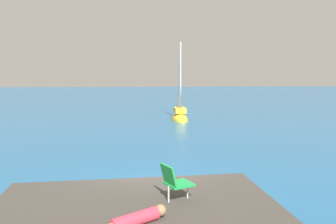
% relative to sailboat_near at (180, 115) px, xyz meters
% --- Properties ---
extents(ground_plane, '(160.00, 160.00, 0.00)m').
position_rel_sailboat_near_xyz_m(ground_plane, '(-2.62, -16.49, -0.36)').
color(ground_plane, '#236093').
extents(boulder_seaward, '(1.41, 1.64, 1.00)m').
position_rel_sailboat_near_xyz_m(boulder_seaward, '(-0.74, -17.97, -0.36)').
color(boulder_seaward, '#3A3534').
rests_on(boulder_seaward, ground).
extents(boulder_inland, '(2.07, 2.11, 1.18)m').
position_rel_sailboat_near_xyz_m(boulder_inland, '(-3.94, -17.29, -0.36)').
color(boulder_inland, '#3B4131').
rests_on(boulder_inland, ground).
extents(sailboat_near, '(1.31, 3.64, 6.69)m').
position_rel_sailboat_near_xyz_m(sailboat_near, '(0.00, 0.00, 0.00)').
color(sailboat_near, yellow).
rests_on(sailboat_near, ground).
extents(person_sunbather, '(1.53, 1.10, 0.25)m').
position_rel_sailboat_near_xyz_m(person_sunbather, '(-3.10, -20.66, 0.83)').
color(person_sunbather, '#DB384C').
rests_on(person_sunbather, shore_ledge).
extents(beach_chair, '(0.75, 0.69, 0.80)m').
position_rel_sailboat_near_xyz_m(beach_chair, '(-2.20, -19.50, 1.16)').
color(beach_chair, green).
rests_on(beach_chair, shore_ledge).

